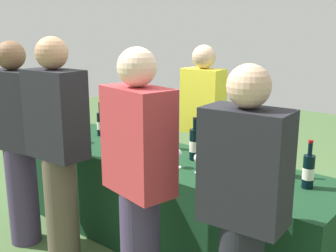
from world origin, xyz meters
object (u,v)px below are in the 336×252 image
Objects in this scene: wine_bottle_6 at (285,161)px; guest_2 at (139,180)px; server_pouring at (203,124)px; wine_glass_0 at (79,131)px; wine_glass_3 at (254,172)px; wine_bottle_3 at (195,144)px; wine_glass_2 at (199,159)px; wine_bottle_2 at (171,136)px; menu_board at (134,139)px; wine_glass_1 at (177,154)px; wine_bottle_4 at (248,154)px; guest_0 at (18,139)px; wine_bottle_5 at (259,156)px; wine_bottle_0 at (101,124)px; wine_bottle_1 at (141,134)px; guest_1 at (58,147)px; wine_bottle_7 at (308,171)px; guest_3 at (243,211)px.

guest_2 is (-0.46, -0.93, 0.03)m from wine_bottle_6.
server_pouring is at bearing 122.52° from guest_2.
wine_glass_0 reaches higher than wine_glass_3.
wine_glass_2 is at bearing -48.02° from wine_bottle_3.
menu_board is (-1.11, 0.69, -0.37)m from wine_bottle_2.
wine_glass_1 is 0.99× the size of wine_glass_2.
wine_bottle_4 is at bearing 54.10° from wine_glass_2.
guest_0 reaches higher than wine_bottle_2.
wine_bottle_2 is at bearing 176.31° from wine_bottle_5.
wine_bottle_2 is at bearing 26.23° from wine_glass_0.
guest_0 is (-1.71, -0.62, 0.04)m from wine_glass_3.
wine_bottle_0 is 0.98× the size of wine_bottle_1.
wine_glass_2 is 1.43m from guest_0.
wine_glass_0 is at bearing -153.77° from wine_bottle_2.
guest_1 reaches higher than wine_glass_1.
wine_glass_0 is 1.10m from server_pouring.
wine_bottle_5 is 0.57m from wine_glass_1.
guest_0 is 1.00× the size of guest_2.
wine_bottle_1 is at bearing 158.70° from wine_glass_1.
guest_0 is (-0.57, -0.79, 0.02)m from wine_bottle_1.
wine_glass_3 is at bearing 4.09° from wine_glass_1.
wine_glass_0 is (-1.46, -0.34, -0.01)m from wine_bottle_4.
wine_bottle_0 is 0.19× the size of guest_1.
server_pouring is at bearing 75.97° from guest_1.
wine_bottle_6 is 1.57m from guest_1.
server_pouring is (-1.02, 0.49, 0.01)m from wine_bottle_6.
wine_bottle_3 is at bearing 49.38° from guest_1.
wine_glass_2 is at bearing 2.84° from wine_glass_1.
wine_bottle_7 is at bearing 151.81° from server_pouring.
wine_bottle_3 is 0.42m from wine_bottle_4.
wine_bottle_2 is at bearing 27.66° from wine_bottle_1.
wine_bottle_5 is at bearing 145.29° from server_pouring.
wine_bottle_7 is at bearing -0.55° from wine_bottle_0.
wine_bottle_6 is 0.75m from wine_glass_1.
wine_glass_0 is (-1.73, -0.35, -0.01)m from wine_bottle_6.
wine_bottle_6 is 2.17× the size of wine_glass_1.
wine_glass_0 and wine_glass_2 have the same top height.
wine_bottle_5 is at bearing 28.95° from wine_glass_1.
wine_bottle_3 is at bearing 1.42° from wine_bottle_1.
wine_glass_3 is 1.36m from guest_1.
wine_glass_2 is (0.19, 0.01, 0.00)m from wine_glass_1.
wine_bottle_0 is 2.47× the size of wine_glass_3.
wine_bottle_3 is 0.29m from wine_glass_2.
wine_glass_0 is at bearing -178.21° from wine_glass_2.
wine_bottle_1 is 2.25× the size of wine_glass_0.
server_pouring is 1.40m from guest_1.
guest_2 is (-0.29, -0.89, 0.01)m from wine_bottle_5.
wine_bottle_5 is 0.41m from wine_glass_2.
wine_glass_2 is (-0.31, -0.27, -0.02)m from wine_bottle_5.
guest_1 is at bearing 176.84° from guest_3.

